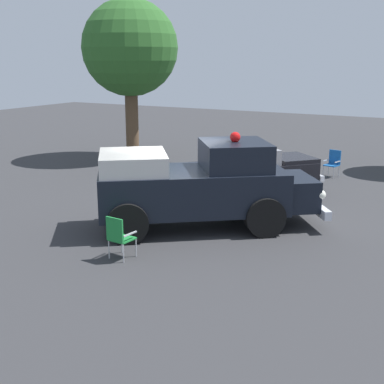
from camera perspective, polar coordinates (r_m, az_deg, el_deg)
name	(u,v)px	position (r m, az deg, el deg)	size (l,w,h in m)	color
ground_plane	(174,220)	(14.79, -2.01, -3.10)	(60.00, 60.00, 0.00)	#333335
vintage_fire_truck	(201,184)	(13.85, 0.96, 0.84)	(6.06, 5.31, 2.59)	black
classic_hot_rod	(255,168)	(18.23, 6.94, 2.61)	(4.29, 4.48, 1.46)	black
lawn_chair_near_truck	(206,159)	(20.68, 1.55, 3.69)	(0.63, 0.63, 1.02)	#B7BABF
lawn_chair_by_car	(118,235)	(11.91, -8.08, -4.66)	(0.55, 0.54, 1.02)	#B7BABF
lawn_chair_spare	(333,161)	(20.84, 15.24, 3.27)	(0.60, 0.60, 1.02)	#B7BABF
spectator_seated	(208,156)	(20.56, 1.80, 3.94)	(0.63, 0.53, 1.29)	#383842
oak_tree_left	(130,49)	(23.75, -6.83, 15.36)	(4.22, 4.22, 7.02)	brown
traffic_cone	(261,194)	(16.46, 7.62, -0.27)	(0.40, 0.40, 0.64)	orange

